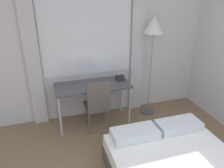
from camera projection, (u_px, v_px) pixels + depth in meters
wall_back_with_window at (106, 45)px, 3.98m from camera, size 4.68×0.13×2.70m
desk at (93, 88)px, 3.84m from camera, size 1.31×0.56×0.77m
desk_chair at (98, 103)px, 3.70m from camera, size 0.40×0.40×0.95m
standing_lamp at (153, 31)px, 3.80m from camera, size 0.35×0.35×1.88m
telephone at (120, 78)px, 4.00m from camera, size 0.15×0.16×0.09m
book at (99, 85)px, 3.78m from camera, size 0.28×0.22×0.02m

